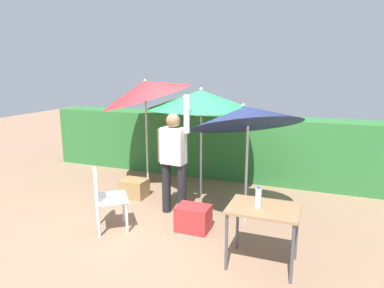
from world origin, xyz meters
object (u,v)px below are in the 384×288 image
Objects in this scene: cooler_box at (193,218)px; crate_cardboard at (134,188)px; folding_table at (264,214)px; bottle_water at (258,198)px; person_vendor at (174,156)px; umbrella_yellow at (201,100)px; umbrella_orange at (246,116)px; umbrella_rainbow at (145,89)px; chair_plastic at (106,196)px.

crate_cardboard is at bearing 149.83° from cooler_box.
bottle_water is (-0.06, -0.02, 0.20)m from folding_table.
crate_cardboard is (-0.95, 0.40, -0.77)m from person_vendor.
cooler_box is 0.58× the size of folding_table.
folding_table is 0.21m from bottle_water.
umbrella_yellow is 8.06× the size of bottle_water.
bottle_water is (0.42, -1.12, -0.76)m from umbrella_orange.
crate_cardboard is 0.55× the size of folding_table.
folding_table is 3.33× the size of bottle_water.
person_vendor is 4.03× the size of cooler_box.
cooler_box is 1.32m from bottle_water.
umbrella_rainbow is 3.40m from bottle_water.
umbrella_rainbow is at bearing 174.63° from umbrella_yellow.
cooler_box is (1.16, 0.43, -0.33)m from chair_plastic.
person_vendor is at bearing 52.71° from chair_plastic.
cooler_box is at bearing 150.62° from bottle_water.
umbrella_yellow is 4.39× the size of crate_cardboard.
umbrella_yellow reaches higher than folding_table.
umbrella_orange reaches higher than chair_plastic.
umbrella_rainbow reaches higher than crate_cardboard.
chair_plastic reaches higher than crate_cardboard.
cooler_box is 1.28m from folding_table.
umbrella_rainbow is at bearing 135.87° from cooler_box.
umbrella_yellow is (-0.96, 0.81, 0.14)m from umbrella_orange.
umbrella_yellow is (1.14, -0.11, -0.14)m from umbrella_rainbow.
umbrella_yellow is 4.15× the size of cooler_box.
umbrella_orange is 2.27m from chair_plastic.
umbrella_rainbow is 2.91× the size of folding_table.
umbrella_yellow is 1.22m from person_vendor.
folding_table reaches higher than crate_cardboard.
bottle_water reaches higher than crate_cardboard.
umbrella_rainbow is 1.20× the size of umbrella_yellow.
umbrella_rainbow is at bearing 134.93° from person_vendor.
umbrella_rainbow is 1.82m from crate_cardboard.
umbrella_orange reaches higher than folding_table.
bottle_water is at bearing -54.43° from umbrella_yellow.
umbrella_orange is at bearing 29.39° from chair_plastic.
crate_cardboard is (-1.45, 0.84, -0.02)m from cooler_box.
umbrella_orange is 1.27m from person_vendor.
bottle_water is (1.38, -1.93, -0.90)m from umbrella_yellow.
crate_cardboard is at bearing -83.89° from umbrella_rainbow.
folding_table is (0.48, -1.10, -0.96)m from umbrella_orange.
umbrella_yellow is at bearing 125.57° from bottle_water.
cooler_box is at bearing 20.24° from chair_plastic.
person_vendor is 1.87m from folding_table.
person_vendor reaches higher than crate_cardboard.
folding_table is (1.07, -0.54, 0.45)m from cooler_box.
umbrella_yellow is at bearing 139.86° from umbrella_orange.
folding_table is at bearing -32.39° from person_vendor.
umbrella_yellow is at bearing 66.42° from chair_plastic.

